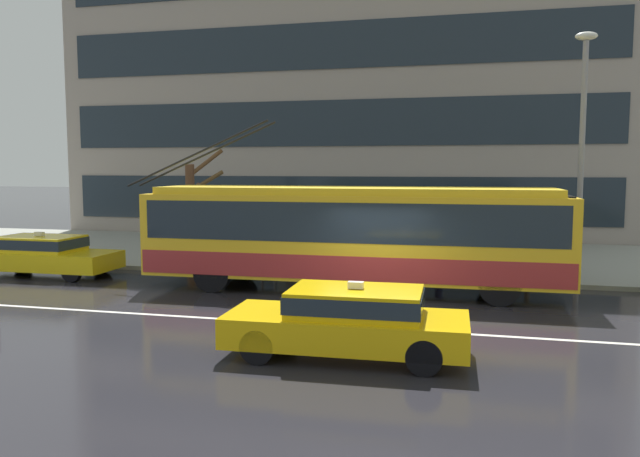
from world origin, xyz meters
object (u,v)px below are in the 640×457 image
object	(u,v)px
taxi_queued_behind_bus	(43,254)
pedestrian_walking_past	(438,220)
bus_shelter	(322,210)
street_lamp	(582,137)
taxi_oncoming_near	(350,319)
pedestrian_at_shelter	(530,223)
street_tree_bare	(193,203)
trolleybus	(353,234)
pedestrian_approaching_curb	(381,220)

from	to	relation	value
taxi_queued_behind_bus	pedestrian_walking_past	world-z (taller)	pedestrian_walking_past
bus_shelter	street_lamp	distance (m)	8.32
taxi_oncoming_near	pedestrian_at_shelter	bearing A→B (deg)	66.45
bus_shelter	taxi_queued_behind_bus	bearing A→B (deg)	-158.34
pedestrian_walking_past	street_lamp	bearing A→B (deg)	-9.76
street_tree_bare	trolleybus	bearing A→B (deg)	-34.90
trolleybus	bus_shelter	distance (m)	3.77
trolleybus	pedestrian_at_shelter	size ratio (longest dim) A/B	6.11
street_tree_bare	street_lamp	bearing A→B (deg)	-12.36
pedestrian_approaching_curb	street_lamp	distance (m)	6.81
taxi_oncoming_near	bus_shelter	distance (m)	9.89
taxi_oncoming_near	street_lamp	size ratio (longest dim) A/B	0.63
pedestrian_approaching_curb	bus_shelter	bearing A→B (deg)	-162.41
street_tree_bare	taxi_oncoming_near	bearing A→B (deg)	-53.19
trolleybus	pedestrian_approaching_curb	xyz separation A→B (m)	(0.23, 3.96, 0.06)
trolleybus	taxi_oncoming_near	xyz separation A→B (m)	(1.10, -6.05, -0.90)
taxi_queued_behind_bus	pedestrian_approaching_curb	distance (m)	11.04
taxi_oncoming_near	pedestrian_walking_past	xyz separation A→B (m)	(1.11, 8.82, 1.11)
taxi_queued_behind_bus	pedestrian_approaching_curb	xyz separation A→B (m)	(10.28, 3.93, 0.95)
pedestrian_walking_past	bus_shelter	bearing A→B (deg)	171.35
pedestrian_at_shelter	street_tree_bare	size ratio (longest dim) A/B	0.51
pedestrian_approaching_curb	pedestrian_walking_past	bearing A→B (deg)	-31.15
pedestrian_at_shelter	street_lamp	xyz separation A→B (m)	(1.28, -0.69, 2.52)
street_lamp	street_tree_bare	distance (m)	13.89
taxi_oncoming_near	pedestrian_walking_past	distance (m)	8.95
taxi_oncoming_near	pedestrian_walking_past	bearing A→B (deg)	82.81
pedestrian_at_shelter	street_tree_bare	world-z (taller)	street_tree_bare
pedestrian_at_shelter	bus_shelter	bearing A→B (deg)	174.90
street_lamp	pedestrian_at_shelter	bearing A→B (deg)	151.64
taxi_oncoming_near	street_lamp	world-z (taller)	street_lamp
pedestrian_walking_past	pedestrian_approaching_curb	bearing A→B (deg)	148.85
taxi_oncoming_near	street_lamp	xyz separation A→B (m)	(5.12, 8.13, 3.59)
pedestrian_at_shelter	street_lamp	size ratio (longest dim) A/B	0.29
trolleybus	taxi_queued_behind_bus	xyz separation A→B (m)	(-10.04, 0.03, -0.89)
pedestrian_at_shelter	street_lamp	distance (m)	2.91
trolleybus	street_tree_bare	world-z (taller)	trolleybus
trolleybus	pedestrian_walking_past	xyz separation A→B (m)	(2.21, 2.76, 0.21)
pedestrian_at_shelter	pedestrian_walking_past	distance (m)	2.73
bus_shelter	pedestrian_walking_past	size ratio (longest dim) A/B	1.95
pedestrian_approaching_curb	street_tree_bare	world-z (taller)	street_tree_bare
pedestrian_walking_past	street_tree_bare	world-z (taller)	street_tree_bare
trolleybus	pedestrian_approaching_curb	world-z (taller)	trolleybus
pedestrian_walking_past	pedestrian_at_shelter	bearing A→B (deg)	0.01
bus_shelter	street_tree_bare	distance (m)	5.75
taxi_queued_behind_bus	pedestrian_approaching_curb	size ratio (longest dim) A/B	2.44
taxi_oncoming_near	pedestrian_approaching_curb	world-z (taller)	pedestrian_approaching_curb
street_tree_bare	taxi_queued_behind_bus	bearing A→B (deg)	-119.91
taxi_queued_behind_bus	pedestrian_walking_past	xyz separation A→B (m)	(12.26, 2.73, 1.10)
taxi_queued_behind_bus	pedestrian_at_shelter	xyz separation A→B (m)	(14.98, 2.73, 1.07)
taxi_oncoming_near	pedestrian_walking_past	world-z (taller)	pedestrian_walking_past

